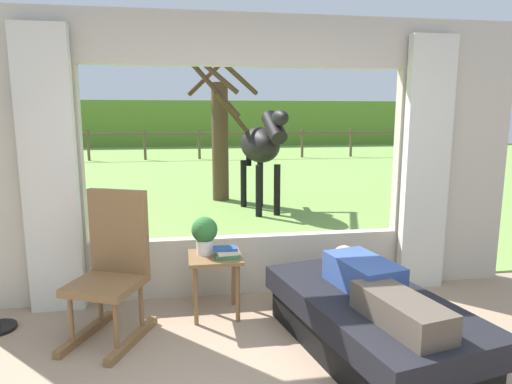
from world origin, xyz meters
TOP-DOWN VIEW (x-y plane):
  - back_wall_with_window at (0.00, 2.26)m, footprint 5.20×0.12m
  - curtain_panel_left at (-1.69, 2.12)m, footprint 0.44×0.10m
  - curtain_panel_right at (1.69, 2.12)m, footprint 0.44×0.10m
  - outdoor_pasture_lawn at (0.00, 13.16)m, footprint 36.00×21.68m
  - distant_hill_ridge at (0.00, 23.00)m, footprint 36.00×2.00m
  - recliner_sofa at (0.69, 1.02)m, footprint 1.23×1.85m
  - reclining_person at (0.69, 0.97)m, footprint 0.46×1.43m
  - rocking_chair at (-1.14, 1.58)m, footprint 0.69×0.81m
  - side_table at (-0.35, 1.80)m, footprint 0.44×0.44m
  - potted_plant at (-0.43, 1.86)m, footprint 0.22×0.22m
  - book_stack at (-0.26, 1.74)m, footprint 0.21×0.17m
  - horse at (0.72, 5.67)m, footprint 0.76×1.82m
  - pasture_tree at (0.11, 6.83)m, footprint 1.61×1.45m
  - pasture_fence_line at (0.00, 15.20)m, footprint 16.10×0.10m

SIDE VIEW (x-z plane):
  - outdoor_pasture_lawn at x=0.00m, z-range 0.00..0.02m
  - recliner_sofa at x=0.69m, z-range 0.01..0.43m
  - side_table at x=-0.35m, z-range 0.17..0.69m
  - reclining_person at x=0.69m, z-range 0.41..0.63m
  - rocking_chair at x=-1.14m, z-range -0.01..1.11m
  - book_stack at x=-0.26m, z-range 0.52..0.60m
  - potted_plant at x=-0.43m, z-range 0.54..0.86m
  - pasture_fence_line at x=0.00m, z-range 0.19..1.29m
  - horse at x=0.72m, z-range 0.29..2.02m
  - curtain_panel_left at x=-1.69m, z-range 0.00..2.40m
  - curtain_panel_right at x=1.69m, z-range 0.00..2.40m
  - distant_hill_ridge at x=0.00m, z-range 0.00..2.40m
  - back_wall_with_window at x=0.00m, z-range -0.03..2.52m
  - pasture_tree at x=0.11m, z-range -0.16..2.88m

